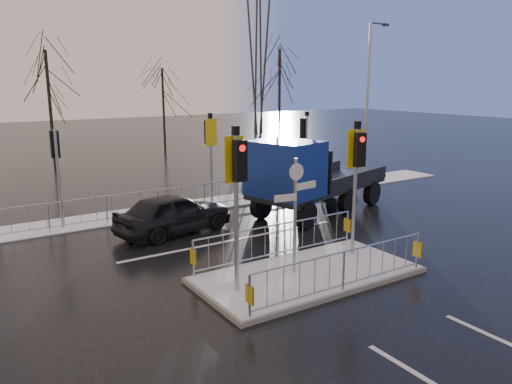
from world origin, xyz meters
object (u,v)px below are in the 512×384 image
car_far_lane (174,213)px  street_lamp_right (368,96)px  traffic_island (307,263)px  flatbed_truck (300,176)px

car_far_lane → street_lamp_right: bearing=-86.8°
street_lamp_right → car_far_lane: bearing=-166.4°
traffic_island → car_far_lane: 5.78m
car_far_lane → street_lamp_right: size_ratio=0.52×
car_far_lane → street_lamp_right: street_lamp_right is taller
car_far_lane → street_lamp_right: 12.84m
traffic_island → flatbed_truck: bearing=54.2°
traffic_island → flatbed_truck: 6.03m
traffic_island → street_lamp_right: (10.58, 8.49, 4.00)m
car_far_lane → flatbed_truck: flatbed_truck is taller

